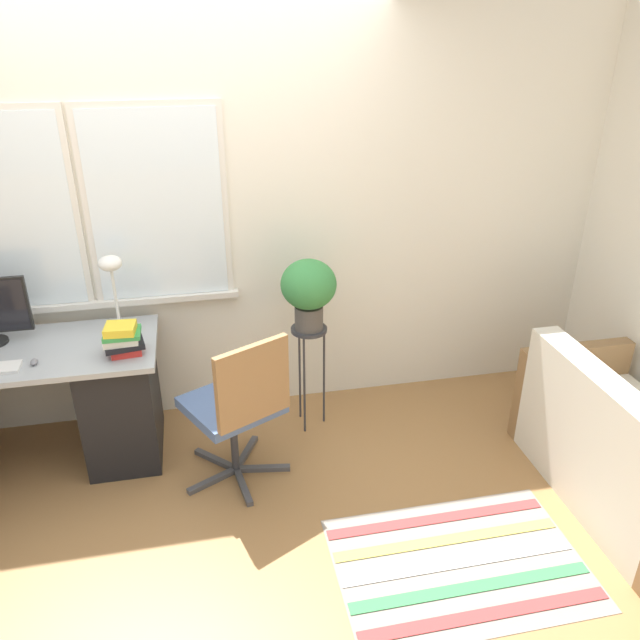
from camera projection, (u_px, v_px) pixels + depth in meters
ground_plane at (203, 474)px, 3.62m from camera, size 14.00×14.00×0.00m
wall_back_with_window at (176, 213)px, 3.69m from camera, size 9.00×0.12×2.70m
desk at (17, 406)px, 3.56m from camera, size 1.63×0.67×0.74m
mouse at (34, 362)px, 3.29m from camera, size 0.04×0.06×0.03m
desk_lamp at (112, 275)px, 3.53m from camera, size 0.15×0.15×0.45m
book_stack at (122, 339)px, 3.36m from camera, size 0.23×0.19×0.18m
office_chair_swivel at (238, 405)px, 3.38m from camera, size 0.62×0.63×0.93m
couch_loveseat at (626, 455)px, 3.34m from camera, size 0.71×1.33×0.79m
plant_stand at (309, 344)px, 3.83m from camera, size 0.22×0.22×0.69m
potted_plant at (309, 288)px, 3.67m from camera, size 0.33×0.33×0.44m
floor_rug_striped at (459, 563)px, 3.03m from camera, size 1.20×0.83×0.01m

